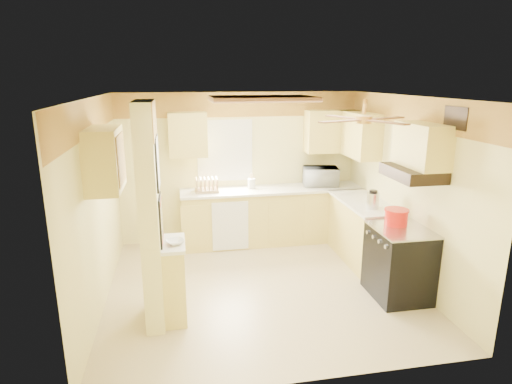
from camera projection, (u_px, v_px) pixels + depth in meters
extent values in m
plane|color=#C4AD88|center=(261.00, 287.00, 5.76)|extent=(4.00, 4.00, 0.00)
plane|color=white|center=(262.00, 97.00, 5.11)|extent=(4.00, 4.00, 0.00)
plane|color=#ECE090|center=(240.00, 168.00, 7.24)|extent=(4.00, 0.00, 4.00)
plane|color=#ECE090|center=(305.00, 257.00, 3.63)|extent=(4.00, 0.00, 4.00)
plane|color=#ECE090|center=(97.00, 206.00, 5.08)|extent=(0.00, 3.80, 3.80)
plane|color=#ECE090|center=(406.00, 190.00, 5.79)|extent=(0.00, 3.80, 3.80)
cube|color=gold|center=(239.00, 105.00, 6.95)|extent=(4.00, 0.02, 0.40)
cube|color=#ECE090|center=(150.00, 217.00, 4.67)|extent=(0.20, 0.70, 2.50)
cube|color=#E8D466|center=(174.00, 282.00, 4.92)|extent=(0.25, 0.55, 0.90)
cube|color=white|center=(172.00, 244.00, 4.80)|extent=(0.28, 0.58, 0.04)
cube|color=#E8D466|center=(272.00, 216.00, 7.25)|extent=(3.00, 0.60, 0.90)
cube|color=#E8D466|center=(363.00, 232.00, 6.51)|extent=(0.60, 1.40, 0.90)
cube|color=white|center=(272.00, 190.00, 7.12)|extent=(3.04, 0.64, 0.04)
cube|color=white|center=(364.00, 202.00, 6.39)|extent=(0.64, 1.44, 0.04)
cube|color=white|center=(230.00, 226.00, 6.83)|extent=(0.58, 0.02, 0.80)
cube|color=white|center=(225.00, 151.00, 7.10)|extent=(0.92, 0.02, 1.02)
cube|color=white|center=(225.00, 151.00, 7.11)|extent=(0.80, 0.02, 0.90)
cube|color=#E8D466|center=(188.00, 135.00, 6.77)|extent=(0.60, 0.35, 0.70)
cube|color=#E8D466|center=(332.00, 131.00, 7.19)|extent=(0.90, 0.35, 0.70)
cube|color=#E8D466|center=(359.00, 135.00, 6.79)|extent=(0.35, 1.00, 0.70)
cube|color=#E8D466|center=(104.00, 160.00, 4.72)|extent=(0.35, 0.75, 0.70)
cube|color=#E8D466|center=(422.00, 145.00, 5.05)|extent=(0.35, 0.76, 0.52)
cube|color=black|center=(399.00, 263.00, 5.41)|extent=(0.65, 0.76, 0.90)
cube|color=silver|center=(402.00, 229.00, 5.29)|extent=(0.66, 0.77, 0.02)
cylinder|color=silver|center=(386.00, 247.00, 5.03)|extent=(0.03, 0.05, 0.05)
cylinder|color=silver|center=(380.00, 242.00, 5.19)|extent=(0.03, 0.05, 0.05)
cylinder|color=silver|center=(374.00, 237.00, 5.34)|extent=(0.03, 0.05, 0.05)
cylinder|color=silver|center=(368.00, 232.00, 5.50)|extent=(0.03, 0.05, 0.05)
cube|color=black|center=(413.00, 173.00, 5.12)|extent=(0.50, 0.76, 0.14)
cube|color=black|center=(157.00, 163.00, 4.54)|extent=(0.02, 0.42, 0.57)
cube|color=white|center=(158.00, 163.00, 4.54)|extent=(0.01, 0.37, 0.52)
cube|color=black|center=(161.00, 221.00, 4.71)|extent=(0.02, 0.42, 0.57)
cube|color=yellow|center=(161.00, 221.00, 4.71)|extent=(0.01, 0.37, 0.52)
cube|color=brown|center=(262.00, 98.00, 5.61)|extent=(1.35, 0.95, 0.06)
cube|color=white|center=(262.00, 100.00, 5.62)|extent=(1.15, 0.75, 0.02)
cylinder|color=gold|center=(365.00, 107.00, 4.64)|extent=(0.04, 0.04, 0.16)
cylinder|color=gold|center=(364.00, 120.00, 4.68)|extent=(0.18, 0.18, 0.08)
cube|color=brown|center=(385.00, 118.00, 4.83)|extent=(0.55, 0.28, 0.01)
cube|color=brown|center=(344.00, 117.00, 4.94)|extent=(0.28, 0.55, 0.01)
cube|color=brown|center=(341.00, 121.00, 4.52)|extent=(0.55, 0.28, 0.01)
cube|color=brown|center=(386.00, 122.00, 4.41)|extent=(0.28, 0.55, 0.01)
cube|color=black|center=(456.00, 118.00, 4.65)|extent=(0.02, 0.40, 0.25)
imported|color=white|center=(321.00, 177.00, 7.26)|extent=(0.63, 0.48, 0.32)
imported|color=white|center=(175.00, 242.00, 4.74)|extent=(0.25, 0.25, 0.05)
cylinder|color=red|center=(396.00, 218.00, 5.42)|extent=(0.28, 0.28, 0.18)
cylinder|color=red|center=(397.00, 210.00, 5.39)|extent=(0.31, 0.31, 0.02)
cylinder|color=silver|center=(373.00, 201.00, 6.00)|extent=(0.17, 0.17, 0.23)
cylinder|color=black|center=(373.00, 192.00, 5.97)|extent=(0.11, 0.11, 0.03)
cube|color=tan|center=(207.00, 190.00, 6.92)|extent=(0.38, 0.29, 0.04)
cube|color=tan|center=(197.00, 185.00, 6.87)|extent=(0.02, 0.26, 0.22)
cube|color=tan|center=(201.00, 185.00, 6.88)|extent=(0.02, 0.26, 0.22)
cube|color=tan|center=(205.00, 185.00, 6.89)|extent=(0.02, 0.26, 0.22)
cube|color=tan|center=(209.00, 185.00, 6.90)|extent=(0.02, 0.26, 0.22)
cube|color=tan|center=(213.00, 185.00, 6.91)|extent=(0.02, 0.26, 0.22)
cube|color=tan|center=(217.00, 184.00, 6.92)|extent=(0.02, 0.26, 0.22)
cylinder|color=white|center=(201.00, 185.00, 6.88)|extent=(0.01, 0.22, 0.22)
cylinder|color=white|center=(209.00, 185.00, 6.90)|extent=(0.01, 0.22, 0.22)
cylinder|color=white|center=(252.00, 183.00, 7.11)|extent=(0.13, 0.13, 0.16)
cylinder|color=tan|center=(253.00, 181.00, 7.10)|extent=(0.01, 0.01, 0.25)
cylinder|color=tan|center=(251.00, 180.00, 7.12)|extent=(0.01, 0.01, 0.25)
cylinder|color=tan|center=(250.00, 181.00, 7.10)|extent=(0.01, 0.01, 0.25)
cylinder|color=tan|center=(252.00, 181.00, 7.08)|extent=(0.01, 0.01, 0.25)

